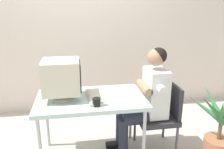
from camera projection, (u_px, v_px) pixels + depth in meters
name	position (u px, v px, depth m)	size (l,w,h in m)	color
wall_back	(102.00, 19.00, 3.59)	(8.00, 0.10, 3.00)	beige
desk	(91.00, 102.00, 2.46)	(1.18, 0.71, 0.74)	#B7B7BC
crt_monitor	(62.00, 77.00, 2.36)	(0.39, 0.36, 0.42)	beige
keyboard	(96.00, 96.00, 2.43)	(0.19, 0.46, 0.03)	beige
office_chair	(161.00, 113.00, 2.68)	(0.45, 0.45, 0.82)	#4C4C51
person_seated	(147.00, 98.00, 2.60)	(0.68, 0.55, 1.27)	silver
potted_plant	(220.00, 132.00, 2.46)	(0.68, 0.71, 0.88)	#9E6647
desk_mug	(96.00, 102.00, 2.23)	(0.08, 0.09, 0.08)	black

